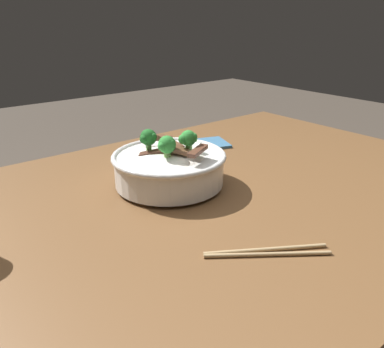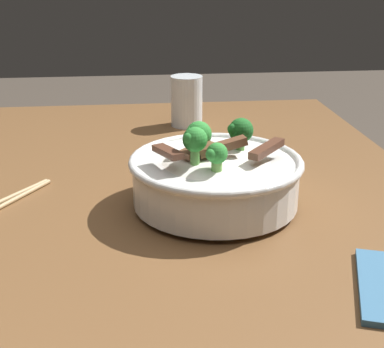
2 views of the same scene
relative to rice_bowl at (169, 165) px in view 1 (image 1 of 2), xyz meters
name	(u,v)px [view 1 (image 1 of 2)]	position (x,y,z in m)	size (l,w,h in m)	color
dining_table	(207,228)	(-0.05, 0.08, -0.14)	(1.41, 0.92, 0.77)	brown
rice_bowl	(169,165)	(0.00, 0.00, 0.00)	(0.26, 0.26, 0.14)	white
chopsticks_pair	(267,252)	(0.04, 0.33, -0.05)	(0.19, 0.13, 0.01)	tan
folded_napkin	(202,144)	(-0.25, -0.18, -0.05)	(0.15, 0.10, 0.01)	#386689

